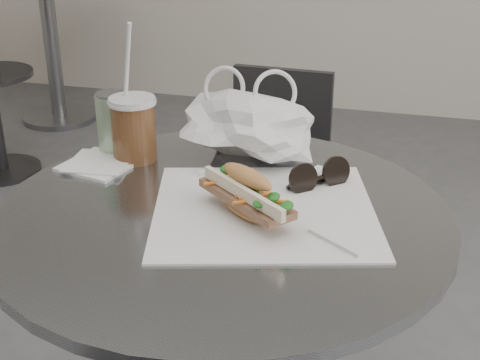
% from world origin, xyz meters
% --- Properties ---
extents(cafe_table, '(0.76, 0.76, 0.74)m').
position_xyz_m(cafe_table, '(0.00, 0.20, 0.47)').
color(cafe_table, slate).
rests_on(cafe_table, ground).
extents(bg_table, '(0.70, 0.70, 0.74)m').
position_xyz_m(bg_table, '(-1.60, 2.40, 0.47)').
color(bg_table, slate).
rests_on(bg_table, ground).
extents(chair_far, '(0.38, 0.39, 0.72)m').
position_xyz_m(chair_far, '(-0.10, 1.00, 0.33)').
color(chair_far, '#2D2D2F').
rests_on(chair_far, ground).
extents(sandwich_paper, '(0.44, 0.42, 0.00)m').
position_xyz_m(sandwich_paper, '(0.07, 0.21, 0.74)').
color(sandwich_paper, white).
rests_on(sandwich_paper, cafe_table).
extents(banh_mi, '(0.23, 0.22, 0.08)m').
position_xyz_m(banh_mi, '(0.05, 0.19, 0.78)').
color(banh_mi, tan).
rests_on(banh_mi, sandwich_paper).
extents(iced_coffee, '(0.09, 0.09, 0.27)m').
position_xyz_m(iced_coffee, '(-0.22, 0.36, 0.80)').
color(iced_coffee, brown).
rests_on(iced_coffee, cafe_table).
extents(sunglasses, '(0.11, 0.10, 0.06)m').
position_xyz_m(sunglasses, '(0.14, 0.33, 0.76)').
color(sunglasses, black).
rests_on(sunglasses, cafe_table).
extents(plastic_bag, '(0.28, 0.24, 0.12)m').
position_xyz_m(plastic_bag, '(-0.02, 0.43, 0.80)').
color(plastic_bag, white).
rests_on(plastic_bag, cafe_table).
extents(napkin_stack, '(0.15, 0.15, 0.01)m').
position_xyz_m(napkin_stack, '(-0.28, 0.32, 0.74)').
color(napkin_stack, white).
rests_on(napkin_stack, cafe_table).
extents(drink_can, '(0.06, 0.06, 0.12)m').
position_xyz_m(drink_can, '(-0.28, 0.39, 0.80)').
color(drink_can, '#649A59').
rests_on(drink_can, cafe_table).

